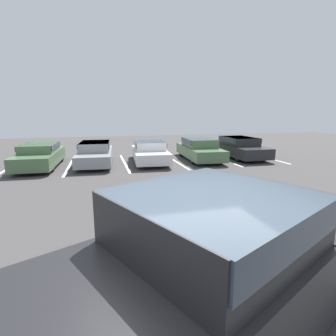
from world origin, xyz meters
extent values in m
cube|color=white|center=(-5.39, 12.21, 0.00)|extent=(0.12, 5.46, 0.01)
cube|color=white|center=(-2.48, 12.21, 0.00)|extent=(0.12, 5.46, 0.01)
cube|color=white|center=(0.43, 12.21, 0.00)|extent=(0.12, 5.46, 0.01)
cube|color=white|center=(3.34, 12.21, 0.00)|extent=(0.12, 5.46, 0.01)
cube|color=white|center=(6.25, 12.21, 0.00)|extent=(0.12, 5.46, 0.01)
cube|color=white|center=(9.16, 12.21, 0.00)|extent=(0.12, 5.46, 0.01)
cube|color=black|center=(0.55, 0.32, 0.77)|extent=(5.78, 4.19, 1.00)
cube|color=black|center=(0.31, 0.20, 1.57)|extent=(2.57, 2.52, 0.60)
cube|color=#2D3842|center=(0.31, 0.20, 1.71)|extent=(2.56, 2.56, 0.33)
cube|color=black|center=(2.10, 1.07, 1.22)|extent=(2.66, 2.62, 0.14)
cube|color=silver|center=(2.93, 1.48, 0.40)|extent=(1.08, 1.93, 0.28)
cylinder|color=black|center=(1.66, 1.78, 0.46)|extent=(0.96, 0.68, 0.92)
cylinder|color=#ADADB2|center=(1.66, 1.78, 0.46)|extent=(0.60, 0.51, 0.50)
cylinder|color=black|center=(-1.28, 0.35, 0.46)|extent=(0.96, 0.68, 0.92)
cylinder|color=#ADADB2|center=(-1.28, 0.35, 0.46)|extent=(0.60, 0.51, 0.50)
cube|color=#4C6B47|center=(-3.85, 12.19, 0.48)|extent=(1.90, 4.72, 0.63)
cube|color=#4C6B47|center=(-3.85, 12.28, 1.00)|extent=(1.61, 2.48, 0.40)
cube|color=#2D3842|center=(-3.85, 12.28, 1.08)|extent=(1.68, 2.43, 0.24)
cylinder|color=black|center=(-3.14, 10.81, 0.31)|extent=(0.22, 0.63, 0.63)
cylinder|color=#ADADB2|center=(-3.14, 10.81, 0.31)|extent=(0.22, 0.35, 0.34)
cylinder|color=black|center=(-4.65, 10.86, 0.31)|extent=(0.22, 0.63, 0.63)
cylinder|color=#ADADB2|center=(-4.65, 10.86, 0.31)|extent=(0.22, 0.35, 0.34)
cylinder|color=black|center=(-3.05, 13.52, 0.31)|extent=(0.22, 0.63, 0.63)
cylinder|color=#ADADB2|center=(-3.05, 13.52, 0.31)|extent=(0.22, 0.35, 0.34)
cylinder|color=black|center=(-4.56, 13.57, 0.31)|extent=(0.22, 0.63, 0.63)
cylinder|color=#ADADB2|center=(-4.56, 13.57, 0.31)|extent=(0.22, 0.35, 0.34)
cube|color=gray|center=(-1.11, 12.27, 0.46)|extent=(2.00, 4.80, 0.56)
cube|color=gray|center=(-1.11, 12.36, 0.98)|extent=(1.65, 2.54, 0.46)
cube|color=#2D3842|center=(-1.11, 12.36, 1.07)|extent=(1.72, 2.49, 0.28)
cylinder|color=black|center=(-0.47, 10.86, 0.34)|extent=(0.25, 0.68, 0.67)
cylinder|color=#ADADB2|center=(-0.47, 10.86, 0.34)|extent=(0.24, 0.38, 0.37)
cylinder|color=black|center=(-1.93, 10.95, 0.34)|extent=(0.25, 0.68, 0.67)
cylinder|color=#ADADB2|center=(-1.93, 10.95, 0.34)|extent=(0.24, 0.38, 0.37)
cylinder|color=black|center=(-0.29, 13.58, 0.34)|extent=(0.25, 0.68, 0.67)
cylinder|color=#ADADB2|center=(-0.29, 13.58, 0.34)|extent=(0.24, 0.38, 0.37)
cylinder|color=black|center=(-1.76, 13.68, 0.34)|extent=(0.25, 0.68, 0.67)
cylinder|color=#ADADB2|center=(-1.76, 13.68, 0.34)|extent=(0.24, 0.38, 0.37)
cube|color=silver|center=(1.84, 12.06, 0.46)|extent=(2.11, 4.51, 0.56)
cube|color=silver|center=(1.85, 12.15, 0.96)|extent=(1.74, 2.39, 0.44)
cube|color=#2D3842|center=(1.85, 12.15, 1.05)|extent=(1.80, 2.35, 0.26)
cylinder|color=black|center=(2.51, 10.73, 0.34)|extent=(0.27, 0.68, 0.67)
cylinder|color=#ADADB2|center=(2.51, 10.73, 0.34)|extent=(0.26, 0.38, 0.37)
cylinder|color=black|center=(0.98, 10.85, 0.34)|extent=(0.27, 0.68, 0.67)
cylinder|color=#ADADB2|center=(0.98, 10.85, 0.34)|extent=(0.26, 0.38, 0.37)
cylinder|color=black|center=(2.70, 13.27, 0.34)|extent=(0.27, 0.68, 0.67)
cylinder|color=#ADADB2|center=(2.70, 13.27, 0.34)|extent=(0.26, 0.38, 0.37)
cylinder|color=black|center=(1.17, 13.39, 0.34)|extent=(0.27, 0.68, 0.67)
cylinder|color=#ADADB2|center=(1.17, 13.39, 0.34)|extent=(0.26, 0.38, 0.37)
cube|color=#4C6B47|center=(4.90, 12.21, 0.48)|extent=(2.06, 4.77, 0.60)
cube|color=#4C6B47|center=(4.90, 12.31, 1.02)|extent=(1.71, 2.52, 0.48)
cube|color=#2D3842|center=(4.90, 12.31, 1.11)|extent=(1.78, 2.48, 0.29)
cylinder|color=black|center=(5.58, 10.81, 0.32)|extent=(0.24, 0.65, 0.64)
cylinder|color=#ADADB2|center=(5.58, 10.81, 0.32)|extent=(0.24, 0.37, 0.35)
cylinder|color=black|center=(4.05, 10.91, 0.32)|extent=(0.24, 0.65, 0.64)
cylinder|color=#ADADB2|center=(4.05, 10.91, 0.32)|extent=(0.24, 0.37, 0.35)
cylinder|color=black|center=(5.75, 13.51, 0.32)|extent=(0.24, 0.65, 0.64)
cylinder|color=#ADADB2|center=(5.75, 13.51, 0.32)|extent=(0.24, 0.37, 0.35)
cylinder|color=black|center=(4.22, 13.61, 0.32)|extent=(0.24, 0.65, 0.64)
cylinder|color=#ADADB2|center=(4.22, 13.61, 0.32)|extent=(0.24, 0.37, 0.35)
cube|color=#232326|center=(7.59, 12.29, 0.49)|extent=(1.91, 4.72, 0.61)
cube|color=#232326|center=(7.59, 12.39, 1.03)|extent=(1.65, 2.46, 0.47)
cube|color=#2D3842|center=(7.59, 12.39, 1.12)|extent=(1.73, 2.42, 0.28)
cylinder|color=black|center=(8.35, 10.92, 0.33)|extent=(0.25, 0.67, 0.67)
cylinder|color=#ADADB2|center=(8.35, 10.92, 0.33)|extent=(0.25, 0.37, 0.37)
cylinder|color=black|center=(6.78, 10.95, 0.33)|extent=(0.25, 0.67, 0.67)
cylinder|color=#ADADB2|center=(6.78, 10.95, 0.33)|extent=(0.25, 0.37, 0.37)
cylinder|color=black|center=(8.40, 13.64, 0.33)|extent=(0.25, 0.67, 0.67)
cylinder|color=#ADADB2|center=(8.40, 13.64, 0.33)|extent=(0.25, 0.37, 0.37)
cylinder|color=black|center=(6.83, 13.67, 0.33)|extent=(0.25, 0.67, 0.67)
cylinder|color=#ADADB2|center=(6.83, 13.67, 0.33)|extent=(0.25, 0.37, 0.37)
camera|label=1|loc=(-0.87, -2.32, 2.72)|focal=28.00mm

